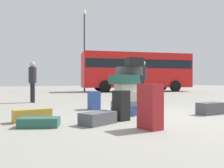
{
  "coord_description": "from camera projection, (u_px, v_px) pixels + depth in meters",
  "views": [
    {
      "loc": [
        -3.38,
        -4.49,
        0.82
      ],
      "look_at": [
        -0.36,
        1.46,
        0.75
      ],
      "focal_mm": 37.97,
      "sensor_mm": 36.0,
      "label": 1
    }
  ],
  "objects": [
    {
      "name": "ground_plane",
      "position": [
        154.0,
        117.0,
        5.54
      ],
      "size": [
        80.0,
        80.0,
        0.0
      ],
      "primitive_type": "plane",
      "color": "gray"
    },
    {
      "name": "person_tourist_with_camera",
      "position": [
        143.0,
        77.0,
        10.04
      ],
      "size": [
        0.3,
        0.31,
        1.71
      ],
      "rotation": [
        0.0,
        0.0,
        -2.09
      ],
      "color": "black",
      "rests_on": "ground"
    },
    {
      "name": "parked_bus",
      "position": [
        136.0,
        70.0,
        19.84
      ],
      "size": [
        9.35,
        4.57,
        3.15
      ],
      "rotation": [
        0.0,
        0.0,
        -0.24
      ],
      "color": "red",
      "rests_on": "ground"
    },
    {
      "name": "suitcase_navy_behind_tower",
      "position": [
        94.0,
        100.0,
        6.96
      ],
      "size": [
        0.28,
        0.44,
        0.54
      ],
      "primitive_type": "cube",
      "rotation": [
        0.0,
        0.0,
        -0.05
      ],
      "color": "#334F99",
      "rests_on": "ground"
    },
    {
      "name": "suitcase_charcoal_upright_blue",
      "position": [
        210.0,
        109.0,
        5.89
      ],
      "size": [
        0.69,
        0.35,
        0.3
      ],
      "primitive_type": "cube",
      "rotation": [
        0.0,
        0.0,
        0.03
      ],
      "color": "#4C4C51",
      "rests_on": "ground"
    },
    {
      "name": "suitcase_charcoal_right_side",
      "position": [
        98.0,
        118.0,
        4.54
      ],
      "size": [
        0.79,
        0.63,
        0.23
      ],
      "primitive_type": "cube",
      "rotation": [
        0.0,
        0.0,
        0.4
      ],
      "color": "#4C4C51",
      "rests_on": "ground"
    },
    {
      "name": "suitcase_black_white_trunk",
      "position": [
        121.0,
        106.0,
        4.98
      ],
      "size": [
        0.31,
        0.33,
        0.63
      ],
      "primitive_type": "cube",
      "rotation": [
        0.0,
        0.0,
        0.18
      ],
      "color": "black",
      "rests_on": "ground"
    },
    {
      "name": "person_passerby_in_red",
      "position": [
        139.0,
        78.0,
        12.4
      ],
      "size": [
        0.3,
        0.3,
        1.69
      ],
      "rotation": [
        0.0,
        0.0,
        -2.51
      ],
      "color": "#3F334C",
      "rests_on": "ground"
    },
    {
      "name": "person_bearded_onlooker",
      "position": [
        33.0,
        78.0,
        9.27
      ],
      "size": [
        0.3,
        0.34,
        1.6
      ],
      "rotation": [
        0.0,
        0.0,
        -1.46
      ],
      "color": "black",
      "rests_on": "ground"
    },
    {
      "name": "suitcase_tan_foreground_far",
      "position": [
        32.0,
        115.0,
        4.84
      ],
      "size": [
        0.77,
        0.36,
        0.26
      ],
      "primitive_type": "cube",
      "rotation": [
        0.0,
        0.0,
        0.09
      ],
      "color": "#B28C33",
      "rests_on": "ground"
    },
    {
      "name": "suitcase_tower",
      "position": [
        128.0,
        91.0,
        5.81
      ],
      "size": [
        0.92,
        0.72,
        1.4
      ],
      "color": "#334F99",
      "rests_on": "ground"
    },
    {
      "name": "suitcase_teal_left_side",
      "position": [
        39.0,
        122.0,
        4.26
      ],
      "size": [
        0.79,
        0.6,
        0.17
      ],
      "primitive_type": "cube",
      "rotation": [
        0.0,
        0.0,
        -0.41
      ],
      "color": "#26594C",
      "rests_on": "ground"
    },
    {
      "name": "suitcase_maroon_foreground_near",
      "position": [
        150.0,
        107.0,
        4.07
      ],
      "size": [
        0.31,
        0.43,
        0.78
      ],
      "primitive_type": "cube",
      "rotation": [
        0.0,
        0.0,
        0.12
      ],
      "color": "maroon",
      "rests_on": "ground"
    },
    {
      "name": "lamp_post",
      "position": [
        84.0,
        39.0,
        19.71
      ],
      "size": [
        0.36,
        0.36,
        6.77
      ],
      "color": "#333338",
      "rests_on": "ground"
    }
  ]
}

